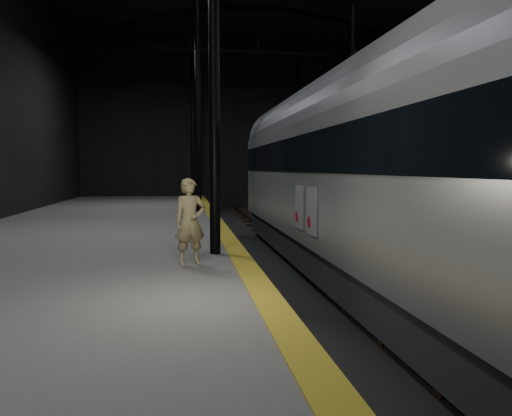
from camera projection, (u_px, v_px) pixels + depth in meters
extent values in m
plane|color=black|center=(320.00, 260.00, 16.78)|extent=(44.00, 44.00, 0.00)
cube|color=#595956|center=(89.00, 251.00, 15.64)|extent=(9.00, 43.80, 1.00)
cube|color=#98921B|center=(224.00, 232.00, 16.23)|extent=(0.50, 43.80, 0.01)
cube|color=#3F3328|center=(300.00, 255.00, 16.66)|extent=(0.08, 43.00, 0.14)
cube|color=#3F3328|center=(341.00, 254.00, 16.87)|extent=(0.08, 43.00, 0.14)
cube|color=black|center=(320.00, 258.00, 16.78)|extent=(2.40, 42.00, 0.12)
cylinder|color=black|center=(214.00, 45.00, 11.80)|extent=(0.26, 0.26, 10.00)
cylinder|color=black|center=(507.00, 55.00, 12.91)|extent=(0.26, 0.26, 10.00)
cylinder|color=black|center=(198.00, 106.00, 23.63)|extent=(0.26, 0.26, 10.00)
cylinder|color=black|center=(352.00, 109.00, 24.74)|extent=(0.26, 0.26, 10.00)
cylinder|color=black|center=(193.00, 127.00, 35.47)|extent=(0.26, 0.26, 10.00)
cylinder|color=black|center=(297.00, 128.00, 36.58)|extent=(0.26, 0.26, 10.00)
cube|color=black|center=(258.00, 52.00, 29.79)|extent=(23.60, 0.15, 0.18)
cube|color=#94979C|center=(361.00, 183.00, 12.92)|extent=(3.08, 21.24, 3.19)
cube|color=black|center=(359.00, 259.00, 13.08)|extent=(2.81, 20.82, 0.90)
cube|color=black|center=(361.00, 154.00, 12.87)|extent=(3.14, 20.92, 0.96)
cylinder|color=slate|center=(362.00, 121.00, 12.80)|extent=(3.02, 21.03, 3.02)
cube|color=black|center=(296.00, 236.00, 20.45)|extent=(1.91, 2.34, 0.37)
cube|color=silver|center=(312.00, 211.00, 11.70)|extent=(0.04, 0.80, 1.12)
cube|color=silver|center=(299.00, 207.00, 12.96)|extent=(0.04, 0.80, 1.12)
cylinder|color=maroon|center=(309.00, 222.00, 11.91)|extent=(0.03, 0.28, 0.28)
cylinder|color=maroon|center=(297.00, 217.00, 13.16)|extent=(0.03, 0.28, 0.28)
imported|color=tan|center=(190.00, 222.00, 10.71)|extent=(0.78, 0.62, 1.87)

